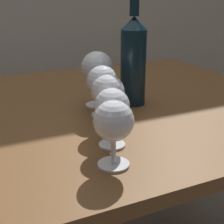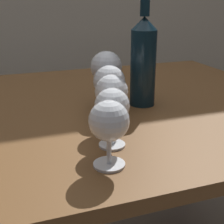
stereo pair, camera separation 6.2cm
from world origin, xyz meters
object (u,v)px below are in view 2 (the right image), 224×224
wine_glass_merlot (111,93)px  wine_bottle (143,60)px  wine_glass_amber (109,83)px  wine_glass_rose (106,68)px  wine_glass_white (112,107)px  wine_glass_pinot (109,122)px

wine_glass_merlot → wine_bottle: (0.15, 0.15, 0.04)m
wine_glass_amber → wine_glass_rose: wine_glass_rose is taller
wine_bottle → wine_glass_amber: bearing=-155.4°
wine_bottle → wine_glass_white: bearing=-127.2°
wine_glass_merlot → wine_glass_amber: (0.03, 0.09, -0.00)m
wine_glass_pinot → wine_glass_rose: bearing=71.8°
wine_glass_white → wine_glass_amber: bearing=72.3°
wine_glass_amber → wine_glass_rose: 0.08m
wine_glass_rose → wine_bottle: wine_bottle is taller
wine_glass_amber → wine_glass_merlot: bearing=-106.5°
wine_glass_white → wine_glass_rose: size_ratio=0.81×
wine_glass_merlot → wine_glass_amber: 0.10m
wine_glass_white → wine_glass_merlot: size_ratio=0.95×
wine_glass_merlot → wine_glass_amber: same height
wine_glass_white → wine_glass_amber: 0.19m
wine_glass_white → wine_glass_rose: (0.08, 0.26, 0.02)m
wine_glass_white → wine_glass_amber: wine_glass_amber is taller
wine_glass_pinot → wine_glass_white: 0.09m
wine_glass_merlot → wine_glass_amber: size_ratio=1.00×
wine_glass_rose → wine_bottle: (0.10, -0.02, 0.02)m
wine_glass_pinot → wine_glass_amber: 0.27m
wine_glass_pinot → wine_bottle: (0.21, 0.31, 0.04)m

